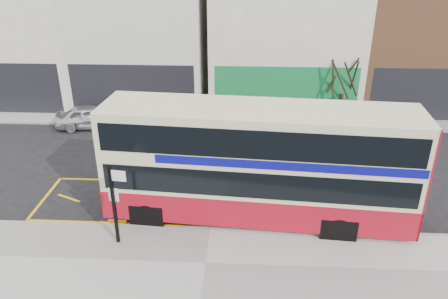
# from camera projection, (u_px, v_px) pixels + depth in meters

# --- Properties ---
(ground) EXTENTS (120.00, 120.00, 0.00)m
(ground) POSITION_uv_depth(u_px,v_px,m) (211.00, 225.00, 16.23)
(ground) COLOR black
(ground) RESTS_ON ground
(pavement) EXTENTS (40.00, 4.00, 0.15)m
(pavement) POSITION_uv_depth(u_px,v_px,m) (206.00, 265.00, 14.12)
(pavement) COLOR #A8A59F
(pavement) RESTS_ON ground
(kerb) EXTENTS (40.00, 0.15, 0.15)m
(kerb) POSITION_uv_depth(u_px,v_px,m) (210.00, 229.00, 15.86)
(kerb) COLOR gray
(kerb) RESTS_ON ground
(far_pavement) EXTENTS (50.00, 3.00, 0.15)m
(far_pavement) POSITION_uv_depth(u_px,v_px,m) (225.00, 117.00, 26.13)
(far_pavement) COLOR #A8A59F
(far_pavement) RESTS_ON ground
(road_markings) EXTENTS (14.00, 3.40, 0.01)m
(road_markings) POSITION_uv_depth(u_px,v_px,m) (214.00, 202.00, 17.67)
(road_markings) COLOR #F7A80D
(road_markings) RESTS_ON ground
(terrace_far_left) EXTENTS (8.00, 8.01, 10.80)m
(terrace_far_left) POSITION_uv_depth(u_px,v_px,m) (21.00, 23.00, 28.34)
(terrace_far_left) COLOR white
(terrace_far_left) RESTS_ON ground
(terrace_left) EXTENTS (8.00, 8.01, 11.80)m
(terrace_left) POSITION_uv_depth(u_px,v_px,m) (142.00, 16.00, 27.76)
(terrace_left) COLOR silver
(terrace_left) RESTS_ON ground
(terrace_green_shop) EXTENTS (9.00, 8.01, 11.30)m
(terrace_green_shop) POSITION_uv_depth(u_px,v_px,m) (284.00, 21.00, 27.45)
(terrace_green_shop) COLOR white
(terrace_green_shop) RESTS_ON ground
(terrace_right) EXTENTS (9.00, 8.01, 10.30)m
(terrace_right) POSITION_uv_depth(u_px,v_px,m) (428.00, 31.00, 27.24)
(terrace_right) COLOR #9C613E
(terrace_right) RESTS_ON ground
(double_decker_bus) EXTENTS (11.27, 3.42, 4.43)m
(double_decker_bus) POSITION_uv_depth(u_px,v_px,m) (259.00, 163.00, 15.69)
(double_decker_bus) COLOR beige
(double_decker_bus) RESTS_ON ground
(bus_stop_post) EXTENTS (0.71, 0.19, 2.91)m
(bus_stop_post) POSITION_uv_depth(u_px,v_px,m) (115.00, 198.00, 14.34)
(bus_stop_post) COLOR black
(bus_stop_post) RESTS_ON pavement
(car_silver) EXTENTS (4.03, 2.23, 1.30)m
(car_silver) POSITION_uv_depth(u_px,v_px,m) (91.00, 117.00, 24.64)
(car_silver) COLOR silver
(car_silver) RESTS_ON ground
(car_grey) EXTENTS (3.83, 1.35, 1.26)m
(car_grey) POSITION_uv_depth(u_px,v_px,m) (243.00, 118.00, 24.44)
(car_grey) COLOR #474B4F
(car_grey) RESTS_ON ground
(car_white) EXTENTS (4.82, 2.16, 1.37)m
(car_white) POSITION_uv_depth(u_px,v_px,m) (362.00, 121.00, 23.93)
(car_white) COLOR silver
(car_white) RESTS_ON ground
(street_tree_right) EXTENTS (2.25, 2.25, 4.87)m
(street_tree_right) POSITION_uv_depth(u_px,v_px,m) (345.00, 68.00, 24.04)
(street_tree_right) COLOR black
(street_tree_right) RESTS_ON ground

